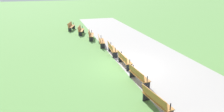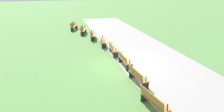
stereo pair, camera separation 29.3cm
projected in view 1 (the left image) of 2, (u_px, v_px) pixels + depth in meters
ground_plane at (125, 66)px, 13.23m from camera, size 120.00×120.00×0.00m
path_paving at (157, 62)px, 13.86m from camera, size 39.37×5.33×0.01m
bench_0 at (71, 26)px, 23.47m from camera, size 1.75×1.04×0.89m
bench_1 at (81, 30)px, 21.55m from camera, size 1.76×0.93×0.89m
bench_2 at (91, 35)px, 19.53m from camera, size 1.76×0.82×0.89m
bench_3 at (101, 41)px, 17.44m from camera, size 1.75×0.71×0.89m
bench_4 at (112, 49)px, 15.28m from camera, size 1.73×0.59×0.89m
bench_5 at (124, 60)px, 13.05m from camera, size 1.70×0.47×0.89m
bench_6 at (138, 75)px, 10.78m from camera, size 1.73×0.59×0.89m
bench_7 at (156, 100)px, 8.47m from camera, size 1.75×0.71×0.89m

